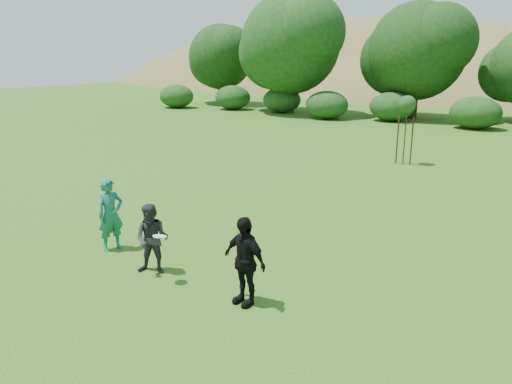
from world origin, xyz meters
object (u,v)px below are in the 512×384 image
Objects in this scene: player_black at (244,261)px; sapling at (407,106)px; player_teal at (111,215)px; player_grey at (152,239)px.

sapling is (-1.47, 13.62, 1.58)m from player_black.
player_black is 0.59× the size of sapling.
player_black is at bearing -81.13° from player_teal.
player_black is at bearing -25.04° from player_grey.
player_teal is at bearing 142.61° from player_grey.
player_grey is at bearing -93.79° from sapling.
player_teal is 0.60× the size of sapling.
player_grey is 13.72m from sapling.
player_black is 13.79m from sapling.
player_black is (2.37, -0.03, 0.09)m from player_grey.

